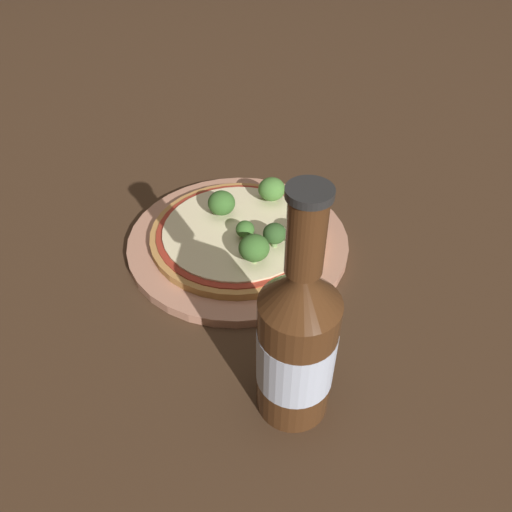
{
  "coord_description": "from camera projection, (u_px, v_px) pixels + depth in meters",
  "views": [
    {
      "loc": [
        0.36,
        -0.36,
        0.41
      ],
      "look_at": [
        0.09,
        -0.08,
        0.06
      ],
      "focal_mm": 35.0,
      "sensor_mm": 36.0,
      "label": 1
    }
  ],
  "objects": [
    {
      "name": "broccoli_floret_4",
      "position": [
        245.0,
        229.0,
        0.59
      ],
      "size": [
        0.02,
        0.02,
        0.02
      ],
      "color": "#7A9E5B",
      "rests_on": "pizza"
    },
    {
      "name": "plate",
      "position": [
        238.0,
        241.0,
        0.63
      ],
      "size": [
        0.28,
        0.28,
        0.01
      ],
      "color": "tan",
      "rests_on": "ground_plane"
    },
    {
      "name": "broccoli_floret_1",
      "position": [
        222.0,
        203.0,
        0.63
      ],
      "size": [
        0.03,
        0.03,
        0.03
      ],
      "color": "#7A9E5B",
      "rests_on": "pizza"
    },
    {
      "name": "broccoli_floret_3",
      "position": [
        272.0,
        189.0,
        0.65
      ],
      "size": [
        0.04,
        0.04,
        0.03
      ],
      "color": "#7A9E5B",
      "rests_on": "pizza"
    },
    {
      "name": "broccoli_floret_2",
      "position": [
        275.0,
        234.0,
        0.58
      ],
      "size": [
        0.03,
        0.03,
        0.03
      ],
      "color": "#7A9E5B",
      "rests_on": "pizza"
    },
    {
      "name": "pizza",
      "position": [
        238.0,
        233.0,
        0.62
      ],
      "size": [
        0.22,
        0.22,
        0.01
      ],
      "color": "#B77F42",
      "rests_on": "plate"
    },
    {
      "name": "beer_bottle",
      "position": [
        297.0,
        342.0,
        0.41
      ],
      "size": [
        0.07,
        0.07,
        0.24
      ],
      "color": "#472814",
      "rests_on": "ground_plane"
    },
    {
      "name": "ground_plane",
      "position": [
        247.0,
        231.0,
        0.65
      ],
      "size": [
        3.0,
        3.0,
        0.0
      ],
      "primitive_type": "plane",
      "color": "#3D2819"
    },
    {
      "name": "broccoli_floret_0",
      "position": [
        254.0,
        248.0,
        0.56
      ],
      "size": [
        0.04,
        0.04,
        0.03
      ],
      "color": "#7A9E5B",
      "rests_on": "pizza"
    },
    {
      "name": "broccoli_floret_5",
      "position": [
        303.0,
        234.0,
        0.58
      ],
      "size": [
        0.03,
        0.03,
        0.03
      ],
      "color": "#7A9E5B",
      "rests_on": "pizza"
    }
  ]
}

